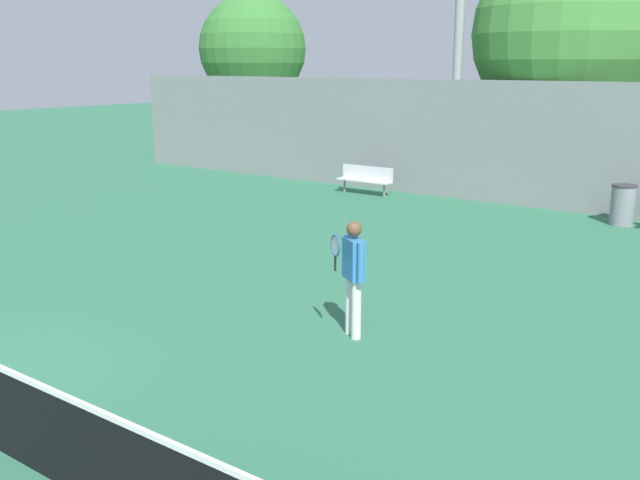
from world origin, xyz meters
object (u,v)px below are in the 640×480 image
at_px(tennis_player, 353,271).
at_px(bench_courtside_far, 366,177).
at_px(trash_bin, 623,205).
at_px(tree_green_tall, 569,34).
at_px(tree_dark_dense, 253,49).

xyz_separation_m(tennis_player, bench_courtside_far, (-6.56, 10.09, -0.46)).
bearing_deg(trash_bin, tree_green_tall, 129.73).
xyz_separation_m(tennis_player, tree_dark_dense, (-16.42, 16.04, 3.44)).
bearing_deg(bench_courtside_far, tennis_player, -56.98).
bearing_deg(tennis_player, tree_dark_dense, 168.46).
height_order(tennis_player, trash_bin, tennis_player).
height_order(bench_courtside_far, trash_bin, trash_bin).
bearing_deg(tree_green_tall, tennis_player, -81.70).
distance_m(tennis_player, bench_courtside_far, 12.05).
bearing_deg(tennis_player, tree_green_tall, 131.08).
relative_size(tree_green_tall, tree_dark_dense, 1.10).
bearing_deg(bench_courtside_far, tree_green_tall, 37.74).
height_order(bench_courtside_far, tree_green_tall, tree_green_tall).
distance_m(tennis_player, tree_green_tall, 14.26).
distance_m(bench_courtside_far, tree_dark_dense, 12.16).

